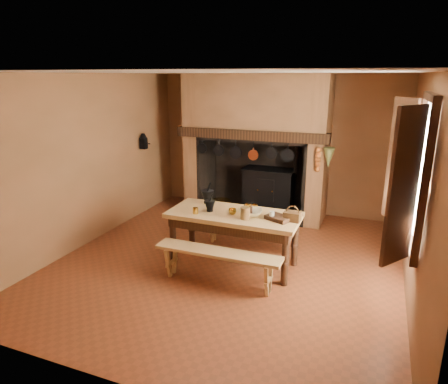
{
  "coord_description": "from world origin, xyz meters",
  "views": [
    {
      "loc": [
        1.99,
        -5.24,
        2.76
      ],
      "look_at": [
        -0.19,
        0.3,
        1.01
      ],
      "focal_mm": 32.0,
      "sensor_mm": 36.0,
      "label": 1
    }
  ],
  "objects_px": {
    "mixing_bowl": "(251,212)",
    "wicker_basket": "(292,216)",
    "work_table": "(234,221)",
    "coffee_grinder": "(248,209)",
    "bench_front": "(218,259)",
    "iron_range": "(269,190)"
  },
  "relations": [
    {
      "from": "iron_range",
      "to": "coffee_grinder",
      "type": "bearing_deg",
      "value": -81.96
    },
    {
      "from": "work_table",
      "to": "bench_front",
      "type": "bearing_deg",
      "value": -90.0
    },
    {
      "from": "mixing_bowl",
      "to": "work_table",
      "type": "bearing_deg",
      "value": 179.36
    },
    {
      "from": "mixing_bowl",
      "to": "wicker_basket",
      "type": "relative_size",
      "value": 1.39
    },
    {
      "from": "mixing_bowl",
      "to": "wicker_basket",
      "type": "xyz_separation_m",
      "value": [
        0.6,
        -0.01,
        0.03
      ]
    },
    {
      "from": "work_table",
      "to": "bench_front",
      "type": "distance_m",
      "value": 0.71
    },
    {
      "from": "work_table",
      "to": "bench_front",
      "type": "relative_size",
      "value": 1.09
    },
    {
      "from": "coffee_grinder",
      "to": "wicker_basket",
      "type": "distance_m",
      "value": 0.67
    },
    {
      "from": "wicker_basket",
      "to": "iron_range",
      "type": "bearing_deg",
      "value": 115.29
    },
    {
      "from": "work_table",
      "to": "wicker_basket",
      "type": "distance_m",
      "value": 0.88
    },
    {
      "from": "iron_range",
      "to": "work_table",
      "type": "height_order",
      "value": "iron_range"
    },
    {
      "from": "bench_front",
      "to": "mixing_bowl",
      "type": "distance_m",
      "value": 0.84
    },
    {
      "from": "work_table",
      "to": "coffee_grinder",
      "type": "height_order",
      "value": "coffee_grinder"
    },
    {
      "from": "bench_front",
      "to": "wicker_basket",
      "type": "bearing_deg",
      "value": 35.84
    },
    {
      "from": "coffee_grinder",
      "to": "wicker_basket",
      "type": "xyz_separation_m",
      "value": [
        0.66,
        -0.07,
        0.0
      ]
    },
    {
      "from": "iron_range",
      "to": "coffee_grinder",
      "type": "xyz_separation_m",
      "value": [
        0.35,
        -2.46,
        0.41
      ]
    },
    {
      "from": "iron_range",
      "to": "mixing_bowl",
      "type": "xyz_separation_m",
      "value": [
        0.41,
        -2.52,
        0.39
      ]
    },
    {
      "from": "coffee_grinder",
      "to": "wicker_basket",
      "type": "bearing_deg",
      "value": -29.99
    },
    {
      "from": "work_table",
      "to": "mixing_bowl",
      "type": "bearing_deg",
      "value": -0.64
    },
    {
      "from": "iron_range",
      "to": "bench_front",
      "type": "height_order",
      "value": "iron_range"
    },
    {
      "from": "work_table",
      "to": "iron_range",
      "type": "bearing_deg",
      "value": 93.46
    },
    {
      "from": "coffee_grinder",
      "to": "mixing_bowl",
      "type": "relative_size",
      "value": 0.54
    }
  ]
}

